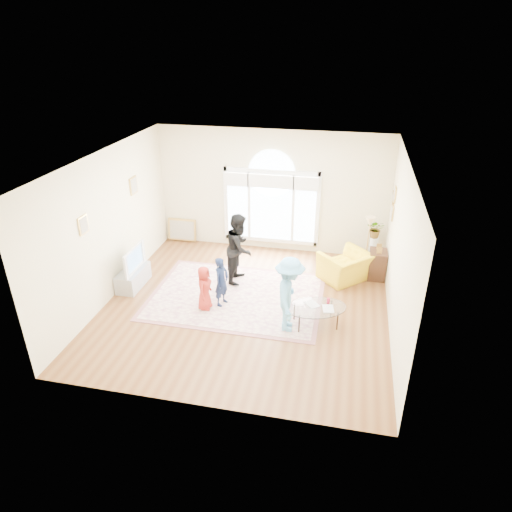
% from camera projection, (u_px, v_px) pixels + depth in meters
% --- Properties ---
extents(ground, '(6.00, 6.00, 0.00)m').
position_uv_depth(ground, '(246.00, 306.00, 9.88)').
color(ground, brown).
rests_on(ground, ground).
extents(room_shell, '(6.00, 6.00, 6.00)m').
position_uv_depth(room_shell, '(271.00, 195.00, 11.66)').
color(room_shell, beige).
rests_on(room_shell, ground).
extents(area_rug, '(3.60, 2.60, 0.02)m').
position_uv_depth(area_rug, '(236.00, 296.00, 10.22)').
color(area_rug, beige).
rests_on(area_rug, ground).
extents(rug_border, '(3.80, 2.80, 0.01)m').
position_uv_depth(rug_border, '(236.00, 296.00, 10.22)').
color(rug_border, '#955C5D').
rests_on(rug_border, ground).
extents(tv_console, '(0.45, 1.00, 0.42)m').
position_uv_depth(tv_console, '(133.00, 278.00, 10.57)').
color(tv_console, '#999CA1').
rests_on(tv_console, ground).
extents(television, '(0.16, 0.98, 0.56)m').
position_uv_depth(television, '(131.00, 259.00, 10.34)').
color(television, black).
rests_on(television, tv_console).
extents(coffee_table, '(1.41, 1.15, 0.54)m').
position_uv_depth(coffee_table, '(316.00, 308.00, 9.07)').
color(coffee_table, silver).
rests_on(coffee_table, ground).
extents(armchair, '(1.41, 1.41, 0.69)m').
position_uv_depth(armchair, '(345.00, 267.00, 10.76)').
color(armchair, yellow).
rests_on(armchair, ground).
extents(side_cabinet, '(0.40, 0.50, 0.70)m').
position_uv_depth(side_cabinet, '(377.00, 264.00, 10.85)').
color(side_cabinet, black).
rests_on(side_cabinet, ground).
extents(floor_lamp, '(0.30, 0.30, 1.51)m').
position_uv_depth(floor_lamp, '(370.00, 226.00, 10.55)').
color(floor_lamp, black).
rests_on(floor_lamp, ground).
extents(plant_pedestal, '(0.20, 0.20, 0.70)m').
position_uv_depth(plant_pedestal, '(373.00, 250.00, 11.56)').
color(plant_pedestal, white).
rests_on(plant_pedestal, ground).
extents(potted_plant, '(0.44, 0.39, 0.46)m').
position_uv_depth(potted_plant, '(376.00, 229.00, 11.30)').
color(potted_plant, '#33722D').
rests_on(potted_plant, plant_pedestal).
extents(leaning_picture, '(0.80, 0.14, 0.62)m').
position_uv_depth(leaning_picture, '(183.00, 241.00, 12.89)').
color(leaning_picture, tan).
rests_on(leaning_picture, ground).
extents(child_red, '(0.32, 0.48, 0.98)m').
position_uv_depth(child_red, '(204.00, 288.00, 9.56)').
color(child_red, '#A72920').
rests_on(child_red, area_rug).
extents(child_navy, '(0.38, 0.46, 1.10)m').
position_uv_depth(child_navy, '(222.00, 282.00, 9.67)').
color(child_navy, '#131E3C').
rests_on(child_navy, area_rug).
extents(child_black, '(0.66, 0.83, 1.65)m').
position_uv_depth(child_black, '(240.00, 248.00, 10.52)').
color(child_black, black).
rests_on(child_black, area_rug).
extents(child_blue, '(0.66, 1.05, 1.55)m').
position_uv_depth(child_blue, '(289.00, 295.00, 8.77)').
color(child_blue, '#63B2E8').
rests_on(child_blue, area_rug).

